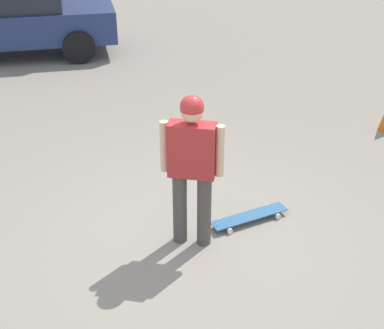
# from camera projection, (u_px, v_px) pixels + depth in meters

# --- Properties ---
(ground_plane) EXTENTS (220.00, 220.00, 0.00)m
(ground_plane) POSITION_uv_depth(u_px,v_px,m) (192.00, 241.00, 5.76)
(ground_plane) COLOR gray
(person) EXTENTS (0.36, 0.60, 1.67)m
(person) POSITION_uv_depth(u_px,v_px,m) (192.00, 161.00, 5.29)
(person) COLOR #4C4742
(person) RESTS_ON ground_plane
(skateboard) EXTENTS (0.90, 0.64, 0.08)m
(skateboard) POSITION_uv_depth(u_px,v_px,m) (249.00, 216.00, 6.06)
(skateboard) COLOR #336693
(skateboard) RESTS_ON ground_plane
(car_parked_near) EXTENTS (4.20, 4.21, 1.49)m
(car_parked_near) POSITION_uv_depth(u_px,v_px,m) (13.00, 19.00, 11.27)
(car_parked_near) COLOR navy
(car_parked_near) RESTS_ON ground_plane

